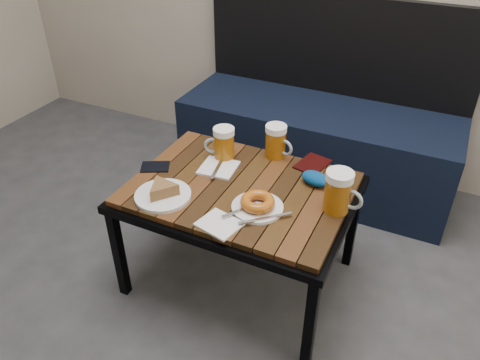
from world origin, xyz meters
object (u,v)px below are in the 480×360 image
at_px(plate_pie, 163,192).
at_px(knit_pouch, 315,179).
at_px(beer_mug_left, 223,144).
at_px(beer_mug_right, 339,192).
at_px(plate_bagel, 257,204).
at_px(bench, 318,137).
at_px(passport_burgundy, 313,164).
at_px(cafe_table, 240,196).
at_px(passport_navy, 155,167).
at_px(beer_mug_centre, 276,141).

distance_m(plate_pie, knit_pouch, 0.57).
bearing_deg(beer_mug_left, beer_mug_right, 146.02).
distance_m(beer_mug_right, plate_pie, 0.62).
bearing_deg(plate_bagel, plate_pie, -166.23).
xyz_separation_m(bench, passport_burgundy, (0.15, -0.58, 0.20)).
bearing_deg(knit_pouch, cafe_table, -151.35).
distance_m(cafe_table, passport_navy, 0.36).
bearing_deg(cafe_table, beer_mug_right, 2.61).
height_order(beer_mug_centre, plate_pie, beer_mug_centre).
distance_m(passport_navy, passport_burgundy, 0.63).
distance_m(beer_mug_centre, passport_navy, 0.49).
height_order(beer_mug_centre, passport_navy, beer_mug_centre).
distance_m(beer_mug_left, beer_mug_centre, 0.21).
distance_m(plate_pie, passport_burgundy, 0.61).
bearing_deg(beer_mug_left, knit_pouch, 158.44).
bearing_deg(beer_mug_right, beer_mug_left, 172.58).
height_order(beer_mug_left, passport_burgundy, beer_mug_left).
height_order(bench, passport_navy, bench).
relative_size(beer_mug_left, plate_pie, 0.67).
relative_size(cafe_table, passport_navy, 7.67).
bearing_deg(cafe_table, beer_mug_left, 134.04).
xyz_separation_m(beer_mug_left, plate_pie, (-0.07, -0.33, -0.05)).
bearing_deg(passport_burgundy, beer_mug_right, -43.41).
xyz_separation_m(beer_mug_centre, knit_pouch, (0.21, -0.12, -0.05)).
height_order(beer_mug_left, beer_mug_centre, beer_mug_centre).
distance_m(beer_mug_centre, passport_burgundy, 0.17).
distance_m(passport_burgundy, knit_pouch, 0.14).
relative_size(plate_pie, passport_burgundy, 1.44).
bearing_deg(plate_bagel, knit_pouch, 60.41).
bearing_deg(beer_mug_centre, knit_pouch, -16.15).
distance_m(cafe_table, plate_pie, 0.29).
relative_size(cafe_table, beer_mug_centre, 6.08).
height_order(plate_pie, passport_navy, plate_pie).
relative_size(bench, passport_navy, 12.79).
height_order(plate_bagel, passport_navy, plate_bagel).
bearing_deg(knit_pouch, bench, 105.39).
relative_size(beer_mug_centre, plate_pie, 0.68).
height_order(cafe_table, plate_bagel, plate_bagel).
bearing_deg(plate_pie, beer_mug_right, 18.69).
distance_m(cafe_table, passport_burgundy, 0.33).
bearing_deg(beer_mug_centre, beer_mug_left, -135.08).
distance_m(plate_pie, plate_bagel, 0.35).
bearing_deg(plate_pie, beer_mug_centre, 59.52).
bearing_deg(plate_pie, passport_navy, 131.87).
height_order(cafe_table, beer_mug_right, beer_mug_right).
height_order(beer_mug_right, knit_pouch, beer_mug_right).
height_order(cafe_table, knit_pouch, knit_pouch).
relative_size(plate_pie, passport_navy, 1.86).
relative_size(bench, beer_mug_centre, 10.13).
xyz_separation_m(passport_navy, passport_burgundy, (0.56, 0.29, 0.00)).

